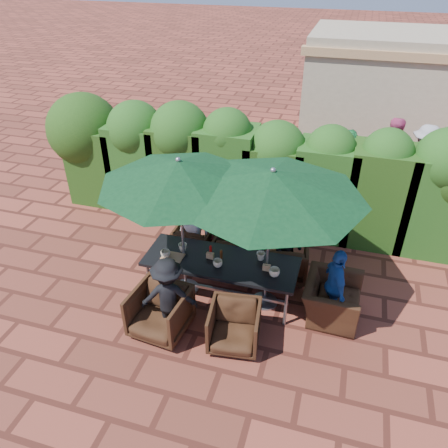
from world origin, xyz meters
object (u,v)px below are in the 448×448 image
(dining_table, at_px, (221,264))
(chair_far_left, at_px, (195,239))
(chair_near_left, at_px, (160,310))
(chair_near_right, at_px, (234,325))
(umbrella_left, at_px, (179,173))
(chair_end_right, at_px, (333,293))
(umbrella_right, at_px, (272,184))
(chair_far_right, at_px, (286,258))
(chair_far_mid, at_px, (237,249))

(dining_table, xyz_separation_m, chair_far_left, (-0.81, 0.99, -0.32))
(chair_near_left, distance_m, chair_near_right, 1.15)
(umbrella_left, bearing_deg, chair_end_right, 1.95)
(chair_far_left, bearing_deg, umbrella_left, 101.05)
(chair_near_left, relative_size, chair_end_right, 0.85)
(umbrella_left, xyz_separation_m, chair_near_right, (1.13, -0.95, -1.84))
(dining_table, distance_m, chair_far_left, 1.32)
(umbrella_right, bearing_deg, chair_near_right, -103.96)
(umbrella_left, relative_size, chair_far_right, 3.19)
(chair_far_mid, bearing_deg, chair_end_right, 157.97)
(chair_far_left, xyz_separation_m, chair_near_right, (1.30, -1.93, 0.02))
(chair_far_right, bearing_deg, dining_table, 34.99)
(chair_far_left, xyz_separation_m, chair_far_mid, (0.86, -0.13, 0.03))
(dining_table, distance_m, chair_near_left, 1.23)
(chair_far_left, bearing_deg, chair_near_left, 95.53)
(chair_near_left, bearing_deg, dining_table, 62.63)
(umbrella_left, bearing_deg, umbrella_right, 1.98)
(chair_far_left, xyz_separation_m, chair_far_right, (1.75, -0.14, 0.03))
(umbrella_left, height_order, chair_near_left, umbrella_left)
(chair_far_left, bearing_deg, chair_far_right, 176.37)
(chair_far_left, bearing_deg, umbrella_right, 149.82)
(chair_far_mid, distance_m, chair_far_right, 0.88)
(chair_end_right, bearing_deg, umbrella_right, 93.90)
(chair_far_right, distance_m, chair_near_left, 2.44)
(chair_near_right, bearing_deg, umbrella_right, 68.81)
(dining_table, relative_size, umbrella_left, 1.01)
(umbrella_right, bearing_deg, chair_far_right, 76.23)
(umbrella_left, bearing_deg, chair_far_right, 28.26)
(chair_far_left, height_order, chair_near_right, chair_near_right)
(chair_far_mid, relative_size, chair_near_right, 1.05)
(umbrella_right, bearing_deg, umbrella_left, -178.02)
(chair_near_left, bearing_deg, umbrella_right, 43.10)
(umbrella_right, relative_size, chair_near_left, 3.33)
(umbrella_left, relative_size, umbrella_right, 0.89)
(chair_far_right, relative_size, chair_near_left, 0.93)
(dining_table, bearing_deg, umbrella_right, 4.37)
(chair_far_mid, height_order, chair_end_right, chair_end_right)
(chair_far_left, height_order, chair_far_mid, chair_far_mid)
(chair_near_left, height_order, chair_end_right, chair_end_right)
(chair_far_left, relative_size, chair_near_left, 0.86)
(umbrella_right, relative_size, chair_end_right, 2.82)
(dining_table, relative_size, chair_end_right, 2.54)
(chair_near_right, bearing_deg, chair_end_right, 30.95)
(dining_table, bearing_deg, chair_far_left, 129.30)
(chair_near_right, xyz_separation_m, chair_end_right, (1.31, 1.03, 0.05))
(dining_table, height_order, chair_far_mid, chair_far_mid)
(dining_table, xyz_separation_m, chair_near_right, (0.49, -0.94, -0.30))
(chair_near_left, bearing_deg, chair_far_mid, 75.14)
(chair_far_mid, bearing_deg, umbrella_left, 52.86)
(chair_far_mid, distance_m, chair_near_right, 1.85)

